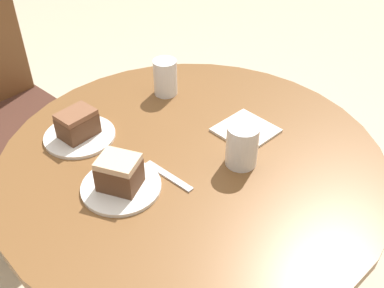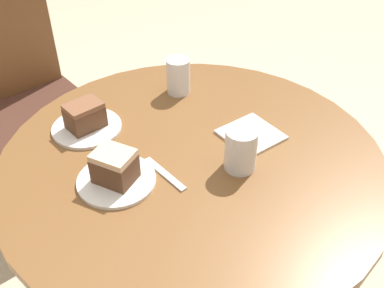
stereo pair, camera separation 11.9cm
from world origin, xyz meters
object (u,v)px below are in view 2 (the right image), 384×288
Objects in this scene: plate_near at (117,180)px; glass_water at (241,151)px; glass_lemonade at (178,77)px; plate_far at (87,128)px; chair at (29,100)px; cake_slice_far at (85,116)px; cake_slice_near at (115,166)px.

plate_near is 1.71× the size of glass_water.
plate_far is at bearing 176.83° from glass_lemonade.
glass_water is at bearing -80.19° from chair.
plate_far is at bearing 116.57° from cake_slice_far.
glass_lemonade is at bearing -3.17° from plate_far.
cake_slice_near is at bearing 180.00° from plate_near.
plate_far is (-0.05, -0.61, 0.22)m from chair.
glass_lemonade is 0.41m from glass_water.
cake_slice_far is at bearing -94.16° from chair.
chair reaches higher than glass_water.
plate_far is at bearing -94.16° from chair.
glass_lemonade is 1.00× the size of glass_water.
chair is 0.89m from plate_near.
glass_lemonade is at bearing -3.17° from cake_slice_far.
glass_water reaches higher than plate_near.
cake_slice_near reaches higher than plate_near.
plate_near is 1.66× the size of cake_slice_near.
glass_water is at bearing -31.04° from cake_slice_near.
chair is at bearing 84.87° from cake_slice_far.
glass_water is (-0.12, -0.39, 0.00)m from glass_lemonade.
cake_slice_near is 0.25m from cake_slice_far.
chair is 7.96× the size of glass_lemonade.
plate_far is at bearing 75.87° from plate_near.
cake_slice_near is 1.17× the size of cake_slice_far.
plate_near is 1.95× the size of cake_slice_far.
cake_slice_far is (0.00, -0.00, 0.04)m from plate_far.
chair is at bearing 82.23° from plate_near.
chair is 9.12× the size of cake_slice_far.
glass_water is (0.27, -0.17, 0.00)m from cake_slice_near.
chair is 4.67× the size of plate_near.
plate_far is at bearing 117.35° from glass_water.
cake_slice_near is (-0.12, -0.85, 0.27)m from chair.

